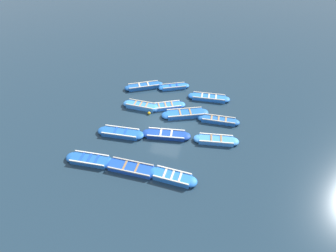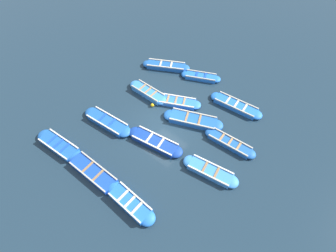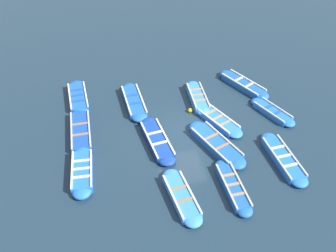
# 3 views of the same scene
# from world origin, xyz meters

# --- Properties ---
(ground_plane) EXTENTS (120.00, 120.00, 0.00)m
(ground_plane) POSITION_xyz_m (0.00, 0.00, 0.00)
(ground_plane) COLOR #1C303F
(boat_mid_row) EXTENTS (3.95, 1.47, 0.40)m
(boat_mid_row) POSITION_xyz_m (-0.35, 1.39, 0.17)
(boat_mid_row) COLOR navy
(boat_mid_row) RESTS_ON ground
(boat_drifting) EXTENTS (3.86, 1.21, 0.42)m
(boat_drifting) POSITION_xyz_m (3.17, 2.17, 0.18)
(boat_drifting) COLOR #1E59AD
(boat_drifting) RESTS_ON ground
(boat_inner_gap) EXTENTS (3.07, 1.96, 0.37)m
(boat_inner_gap) POSITION_xyz_m (0.79, -5.39, 0.15)
(boat_inner_gap) COLOR blue
(boat_inner_gap) RESTS_ON ground
(boat_end_of_row) EXTENTS (4.04, 1.05, 0.41)m
(boat_end_of_row) POSITION_xyz_m (1.07, 5.26, 0.17)
(boat_end_of_row) COLOR #1947B7
(boat_end_of_row) RESTS_ON ground
(boat_centre) EXTENTS (3.53, 0.93, 0.39)m
(boat_centre) POSITION_xyz_m (-4.09, -1.49, 0.17)
(boat_centre) COLOR #1E59AD
(boat_centre) RESTS_ON ground
(boat_alongside) EXTENTS (4.13, 2.45, 0.44)m
(boat_alongside) POSITION_xyz_m (-1.21, -1.53, 0.19)
(boat_alongside) COLOR #1E59AD
(boat_alongside) RESTS_ON ground
(boat_broadside) EXTENTS (3.41, 1.04, 0.46)m
(boat_broadside) POSITION_xyz_m (-1.88, 5.25, 0.20)
(boat_broadside) COLOR blue
(boat_broadside) RESTS_ON ground
(boat_stern_in) EXTENTS (3.94, 1.17, 0.39)m
(boat_stern_in) POSITION_xyz_m (-2.80, -4.48, 0.17)
(boat_stern_in) COLOR blue
(boat_stern_in) RESTS_ON ground
(boat_outer_right) EXTENTS (3.60, 2.31, 0.37)m
(boat_outer_right) POSITION_xyz_m (0.71, -2.14, 0.16)
(boat_outer_right) COLOR blue
(boat_outer_right) RESTS_ON ground
(boat_near_quay) EXTENTS (3.71, 2.50, 0.43)m
(boat_near_quay) POSITION_xyz_m (3.65, -4.66, 0.18)
(boat_near_quay) COLOR #1E59AD
(boat_near_quay) RESTS_ON ground
(boat_far_corner) EXTENTS (3.65, 1.20, 0.41)m
(boat_far_corner) POSITION_xyz_m (4.18, 5.35, 0.18)
(boat_far_corner) COLOR #1E59AD
(boat_far_corner) RESTS_ON ground
(boat_bow_out) EXTENTS (3.36, 0.87, 0.47)m
(boat_bow_out) POSITION_xyz_m (2.82, -1.56, 0.21)
(boat_bow_out) COLOR #3884E0
(boat_bow_out) RESTS_ON ground
(boat_outer_left) EXTENTS (3.57, 1.37, 0.41)m
(boat_outer_left) POSITION_xyz_m (-4.21, 0.94, 0.17)
(boat_outer_left) COLOR #3884E0
(boat_outer_left) RESTS_ON ground
(buoy_orange_near) EXTENTS (0.26, 0.26, 0.26)m
(buoy_orange_near) POSITION_xyz_m (1.82, -0.87, 0.13)
(buoy_orange_near) COLOR #EAB214
(buoy_orange_near) RESTS_ON ground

